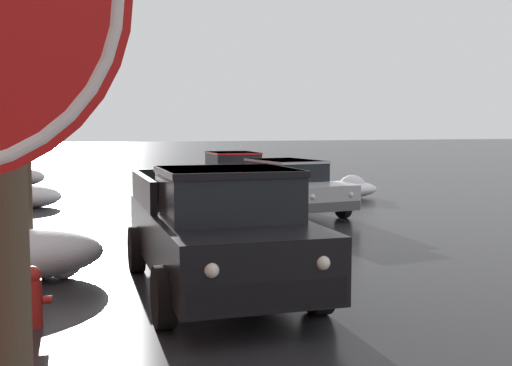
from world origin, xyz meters
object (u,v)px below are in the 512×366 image
object	(u,v)px
pickup_truck_black_approaching_near_lane	(217,229)
fire_hydrant	(32,296)
bare_tree_second_along_sidewalk	(13,63)
sedan_red_parked_kerbside_mid	(234,171)
bare_tree_mid_block	(23,102)
sedan_silver_parked_kerbside_close	(288,185)
bare_tree_far_down_block	(21,86)

from	to	relation	value
pickup_truck_black_approaching_near_lane	fire_hydrant	size ratio (longest dim) A/B	7.12
bare_tree_second_along_sidewalk	sedan_red_parked_kerbside_mid	bearing A→B (deg)	56.10
bare_tree_second_along_sidewalk	bare_tree_mid_block	world-z (taller)	bare_tree_second_along_sidewalk
bare_tree_second_along_sidewalk	sedan_red_parked_kerbside_mid	distance (m)	12.58
bare_tree_second_along_sidewalk	pickup_truck_black_approaching_near_lane	size ratio (longest dim) A/B	1.33
pickup_truck_black_approaching_near_lane	sedan_silver_parked_kerbside_close	distance (m)	8.16
bare_tree_far_down_block	sedan_silver_parked_kerbside_close	world-z (taller)	bare_tree_far_down_block
pickup_truck_black_approaching_near_lane	fire_hydrant	xyz separation A→B (m)	(-2.42, -0.77, -0.52)
sedan_silver_parked_kerbside_close	fire_hydrant	bearing A→B (deg)	-129.36
fire_hydrant	sedan_silver_parked_kerbside_close	bearing A→B (deg)	50.64
bare_tree_mid_block	sedan_silver_parked_kerbside_close	xyz separation A→B (m)	(6.58, -4.10, -2.26)
bare_tree_second_along_sidewalk	pickup_truck_black_approaching_near_lane	xyz separation A→B (m)	(2.60, -2.40, -2.40)
bare_tree_far_down_block	pickup_truck_black_approaching_near_lane	distance (m)	15.79
pickup_truck_black_approaching_near_lane	sedan_silver_parked_kerbside_close	xyz separation A→B (m)	(4.03, 7.09, -0.13)
sedan_silver_parked_kerbside_close	fire_hydrant	size ratio (longest dim) A/B	6.19
bare_tree_mid_block	bare_tree_far_down_block	xyz separation A→B (m)	(-0.07, 4.11, 0.71)
bare_tree_mid_block	sedan_silver_parked_kerbside_close	size ratio (longest dim) A/B	1.37
bare_tree_second_along_sidewalk	sedan_silver_parked_kerbside_close	size ratio (longest dim) A/B	1.52
sedan_silver_parked_kerbside_close	sedan_red_parked_kerbside_mid	size ratio (longest dim) A/B	1.06
bare_tree_far_down_block	sedan_red_parked_kerbside_mid	size ratio (longest dim) A/B	1.71
bare_tree_mid_block	bare_tree_far_down_block	world-z (taller)	bare_tree_far_down_block
sedan_red_parked_kerbside_mid	fire_hydrant	bearing A→B (deg)	-116.55
bare_tree_far_down_block	bare_tree_second_along_sidewalk	bearing A→B (deg)	-89.88
bare_tree_mid_block	fire_hydrant	world-z (taller)	bare_tree_mid_block
sedan_silver_parked_kerbside_close	bare_tree_far_down_block	bearing A→B (deg)	129.01
bare_tree_far_down_block	fire_hydrant	bearing A→B (deg)	-89.26
bare_tree_mid_block	sedan_red_parked_kerbside_mid	distance (m)	7.34
bare_tree_mid_block	pickup_truck_black_approaching_near_lane	world-z (taller)	bare_tree_mid_block
fire_hydrant	bare_tree_second_along_sidewalk	bearing A→B (deg)	93.28
bare_tree_second_along_sidewalk	sedan_silver_parked_kerbside_close	bearing A→B (deg)	35.31
bare_tree_second_along_sidewalk	fire_hydrant	distance (m)	4.31
pickup_truck_black_approaching_near_lane	bare_tree_far_down_block	bearing A→B (deg)	99.74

